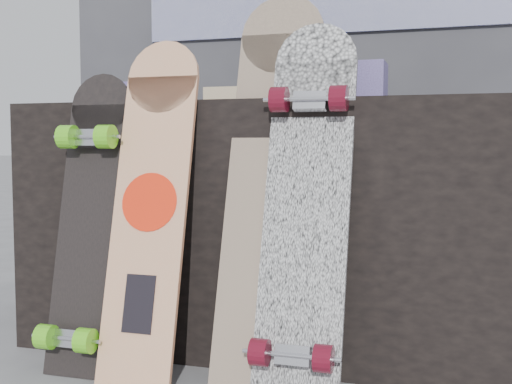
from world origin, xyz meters
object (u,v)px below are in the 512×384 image
(longboard_cascadia, at_px, (306,198))
(vendor_table, at_px, (274,225))
(longboard_celtic, at_px, (271,172))
(skateboard_dark, at_px, (87,218))
(longboard_geisha, at_px, (151,198))

(longboard_cascadia, bearing_deg, vendor_table, 117.41)
(longboard_celtic, relative_size, skateboard_dark, 1.26)
(longboard_geisha, relative_size, longboard_cascadia, 0.96)
(vendor_table, bearing_deg, longboard_celtic, -75.93)
(longboard_geisha, bearing_deg, skateboard_dark, -177.89)
(longboard_geisha, relative_size, longboard_celtic, 0.88)
(longboard_geisha, distance_m, longboard_celtic, 0.35)
(vendor_table, xyz_separation_m, longboard_cascadia, (0.19, -0.37, 0.12))
(longboard_celtic, height_order, skateboard_dark, longboard_celtic)
(vendor_table, height_order, longboard_cascadia, longboard_cascadia)
(vendor_table, height_order, longboard_celtic, longboard_celtic)
(longboard_celtic, xyz_separation_m, skateboard_dark, (-0.54, -0.08, -0.14))
(longboard_geisha, xyz_separation_m, longboard_cascadia, (0.45, 0.02, 0.01))
(vendor_table, bearing_deg, skateboard_dark, -139.20)
(longboard_cascadia, distance_m, skateboard_dark, 0.66)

